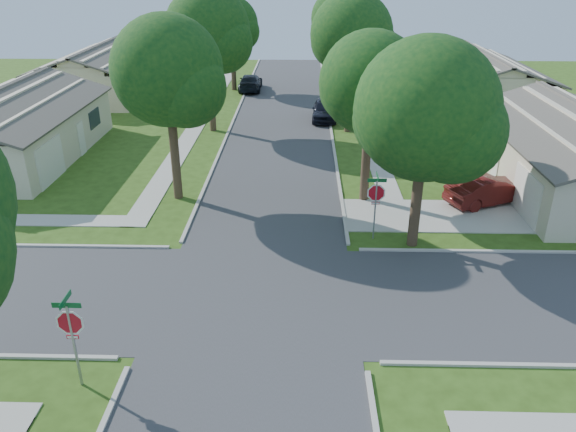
{
  "coord_description": "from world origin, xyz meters",
  "views": [
    {
      "loc": [
        1.58,
        -17.12,
        11.26
      ],
      "look_at": [
        1.02,
        3.5,
        1.6
      ],
      "focal_mm": 35.0,
      "sensor_mm": 36.0,
      "label": 1
    }
  ],
  "objects_px": {
    "house_nw_near": "(10,133)",
    "tree_e_far": "(341,21)",
    "tree_ne_corner": "(427,116)",
    "house_ne_far": "(480,86)",
    "tree_e_near": "(372,88)",
    "car_curb_west": "(250,82)",
    "tree_w_near": "(169,76)",
    "tree_w_far": "(232,27)",
    "tree_e_mid": "(352,38)",
    "stop_sign_sw": "(71,326)",
    "tree_w_mid": "(209,34)",
    "house_nw_far": "(102,77)",
    "car_curb_east": "(325,110)",
    "stop_sign_ne": "(376,196)",
    "car_driveway": "(488,190)"
  },
  "relations": [
    {
      "from": "tree_w_mid",
      "to": "tree_e_near",
      "type": "bearing_deg",
      "value": -51.95
    },
    {
      "from": "tree_e_far",
      "to": "car_curb_west",
      "type": "distance_m",
      "value": 9.55
    },
    {
      "from": "tree_w_near",
      "to": "stop_sign_ne",
      "type": "bearing_deg",
      "value": -24.74
    },
    {
      "from": "tree_w_near",
      "to": "house_nw_near",
      "type": "xyz_separation_m",
      "value": [
        -11.35,
        5.99,
        -4.6
      ]
    },
    {
      "from": "tree_e_near",
      "to": "house_nw_far",
      "type": "xyz_separation_m",
      "value": [
        -20.74,
        22.99,
        -4.13
      ]
    },
    {
      "from": "tree_w_near",
      "to": "tree_w_far",
      "type": "height_order",
      "value": "tree_w_near"
    },
    {
      "from": "car_driveway",
      "to": "tree_e_mid",
      "type": "bearing_deg",
      "value": 1.46
    },
    {
      "from": "tree_ne_corner",
      "to": "house_ne_far",
      "type": "relative_size",
      "value": 0.64
    },
    {
      "from": "tree_e_near",
      "to": "tree_e_mid",
      "type": "height_order",
      "value": "tree_e_mid"
    },
    {
      "from": "tree_w_near",
      "to": "car_curb_west",
      "type": "xyz_separation_m",
      "value": [
        1.44,
        24.84,
        -5.41
      ]
    },
    {
      "from": "tree_e_mid",
      "to": "tree_w_mid",
      "type": "distance_m",
      "value": 9.4
    },
    {
      "from": "stop_sign_sw",
      "to": "tree_w_near",
      "type": "height_order",
      "value": "tree_w_near"
    },
    {
      "from": "house_nw_far",
      "to": "car_curb_east",
      "type": "distance_m",
      "value": 20.79
    },
    {
      "from": "tree_w_far",
      "to": "tree_ne_corner",
      "type": "distance_m",
      "value": 31.77
    },
    {
      "from": "house_nw_far",
      "to": "tree_w_far",
      "type": "bearing_deg",
      "value": 10.05
    },
    {
      "from": "tree_w_far",
      "to": "car_curb_west",
      "type": "distance_m",
      "value": 5.02
    },
    {
      "from": "stop_sign_sw",
      "to": "stop_sign_ne",
      "type": "distance_m",
      "value": 13.29
    },
    {
      "from": "stop_sign_sw",
      "to": "car_curb_east",
      "type": "distance_m",
      "value": 29.84
    },
    {
      "from": "stop_sign_sw",
      "to": "house_nw_far",
      "type": "relative_size",
      "value": 0.22
    },
    {
      "from": "house_ne_far",
      "to": "car_curb_east",
      "type": "distance_m",
      "value": 13.74
    },
    {
      "from": "tree_w_far",
      "to": "tree_e_mid",
      "type": "bearing_deg",
      "value": -54.1
    },
    {
      "from": "tree_e_far",
      "to": "tree_w_far",
      "type": "distance_m",
      "value": 9.42
    },
    {
      "from": "tree_e_near",
      "to": "house_nw_near",
      "type": "distance_m",
      "value": 21.98
    },
    {
      "from": "tree_e_mid",
      "to": "tree_w_near",
      "type": "xyz_separation_m",
      "value": [
        -9.4,
        -12.0,
        -0.14
      ]
    },
    {
      "from": "stop_sign_sw",
      "to": "tree_ne_corner",
      "type": "relative_size",
      "value": 0.34
    },
    {
      "from": "car_driveway",
      "to": "car_curb_west",
      "type": "distance_m",
      "value": 28.77
    },
    {
      "from": "tree_e_near",
      "to": "tree_e_far",
      "type": "distance_m",
      "value": 25.0
    },
    {
      "from": "house_nw_far",
      "to": "tree_w_near",
      "type": "bearing_deg",
      "value": -63.73
    },
    {
      "from": "stop_sign_sw",
      "to": "tree_w_near",
      "type": "relative_size",
      "value": 0.33
    },
    {
      "from": "house_nw_near",
      "to": "car_driveway",
      "type": "height_order",
      "value": "house_nw_near"
    },
    {
      "from": "car_curb_east",
      "to": "tree_w_mid",
      "type": "bearing_deg",
      "value": -156.02
    },
    {
      "from": "house_ne_far",
      "to": "tree_w_mid",
      "type": "bearing_deg",
      "value": -158.83
    },
    {
      "from": "tree_e_mid",
      "to": "tree_w_far",
      "type": "bearing_deg",
      "value": 125.9
    },
    {
      "from": "tree_e_near",
      "to": "house_ne_far",
      "type": "distance_m",
      "value": 23.3
    },
    {
      "from": "tree_e_near",
      "to": "car_curb_west",
      "type": "xyz_separation_m",
      "value": [
        -7.95,
        24.84,
        -4.94
      ]
    },
    {
      "from": "tree_e_mid",
      "to": "house_nw_far",
      "type": "relative_size",
      "value": 0.68
    },
    {
      "from": "tree_w_near",
      "to": "house_nw_near",
      "type": "distance_m",
      "value": 13.63
    },
    {
      "from": "house_ne_far",
      "to": "house_nw_far",
      "type": "relative_size",
      "value": 1.0
    },
    {
      "from": "tree_w_mid",
      "to": "car_driveway",
      "type": "relative_size",
      "value": 2.18
    },
    {
      "from": "tree_e_near",
      "to": "house_nw_near",
      "type": "bearing_deg",
      "value": 163.89
    },
    {
      "from": "tree_w_mid",
      "to": "car_curb_east",
      "type": "xyz_separation_m",
      "value": [
        7.84,
        3.04,
        -5.73
      ]
    },
    {
      "from": "tree_ne_corner",
      "to": "tree_e_far",
      "type": "bearing_deg",
      "value": 93.09
    },
    {
      "from": "tree_w_near",
      "to": "car_curb_west",
      "type": "distance_m",
      "value": 25.47
    },
    {
      "from": "tree_w_far",
      "to": "car_driveway",
      "type": "relative_size",
      "value": 1.83
    },
    {
      "from": "tree_e_near",
      "to": "tree_e_mid",
      "type": "bearing_deg",
      "value": 89.97
    },
    {
      "from": "house_nw_far",
      "to": "tree_w_mid",
      "type": "bearing_deg",
      "value": -44.07
    },
    {
      "from": "stop_sign_sw",
      "to": "car_curb_west",
      "type": "bearing_deg",
      "value": 87.77
    },
    {
      "from": "house_nw_near",
      "to": "tree_e_far",
      "type": "bearing_deg",
      "value": 42.5
    },
    {
      "from": "tree_e_near",
      "to": "tree_e_far",
      "type": "xyz_separation_m",
      "value": [
        0.0,
        25.0,
        0.34
      ]
    },
    {
      "from": "stop_sign_sw",
      "to": "tree_w_far",
      "type": "xyz_separation_m",
      "value": [
        0.05,
        38.71,
        3.48
      ]
    }
  ]
}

